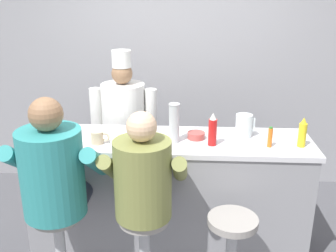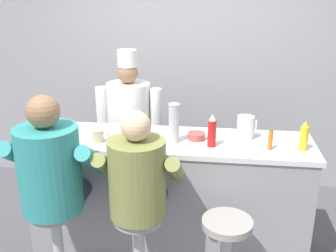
% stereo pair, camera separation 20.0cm
% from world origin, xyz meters
% --- Properties ---
extents(wall_back, '(10.00, 0.06, 2.70)m').
position_xyz_m(wall_back, '(0.00, 1.68, 1.35)').
color(wall_back, '#99999E').
rests_on(wall_back, ground_plane).
extents(diner_counter, '(2.27, 0.62, 1.03)m').
position_xyz_m(diner_counter, '(0.00, 0.31, 0.51)').
color(diner_counter, gray).
rests_on(diner_counter, ground_plane).
extents(ketchup_bottle_red, '(0.06, 0.06, 0.26)m').
position_xyz_m(ketchup_bottle_red, '(0.34, 0.20, 1.15)').
color(ketchup_bottle_red, red).
rests_on(ketchup_bottle_red, diner_counter).
extents(mustard_bottle_yellow, '(0.06, 0.06, 0.23)m').
position_xyz_m(mustard_bottle_yellow, '(1.01, 0.22, 1.13)').
color(mustard_bottle_yellow, yellow).
rests_on(mustard_bottle_yellow, diner_counter).
extents(hot_sauce_bottle_orange, '(0.03, 0.03, 0.16)m').
position_xyz_m(hot_sauce_bottle_orange, '(0.77, 0.19, 1.10)').
color(hot_sauce_bottle_orange, orange).
rests_on(hot_sauce_bottle_orange, diner_counter).
extents(water_pitcher_clear, '(0.15, 0.13, 0.18)m').
position_xyz_m(water_pitcher_clear, '(0.60, 0.40, 1.12)').
color(water_pitcher_clear, silver).
rests_on(water_pitcher_clear, diner_counter).
extents(breakfast_plate, '(0.25, 0.25, 0.05)m').
position_xyz_m(breakfast_plate, '(-0.34, 0.26, 1.04)').
color(breakfast_plate, white).
rests_on(breakfast_plate, diner_counter).
extents(cereal_bowl, '(0.14, 0.14, 0.05)m').
position_xyz_m(cereal_bowl, '(0.22, 0.33, 1.05)').
color(cereal_bowl, '#B24C47').
rests_on(cereal_bowl, diner_counter).
extents(coffee_mug_tan, '(0.15, 0.10, 0.10)m').
position_xyz_m(coffee_mug_tan, '(-0.54, 0.18, 1.08)').
color(coffee_mug_tan, beige).
rests_on(coffee_mug_tan, diner_counter).
extents(cup_stack_steel, '(0.09, 0.09, 0.31)m').
position_xyz_m(cup_stack_steel, '(0.05, 0.25, 1.18)').
color(cup_stack_steel, '#B7BABF').
rests_on(cup_stack_steel, diner_counter).
extents(diner_seated_teal, '(0.65, 0.64, 1.52)m').
position_xyz_m(diner_seated_teal, '(-0.74, -0.24, 0.95)').
color(diner_seated_teal, '#B2B5BA').
rests_on(diner_seated_teal, ground_plane).
extents(diner_seated_olive, '(0.58, 0.58, 1.44)m').
position_xyz_m(diner_seated_olive, '(-0.14, -0.25, 0.91)').
color(diner_seated_olive, '#B2B5BA').
rests_on(diner_seated_olive, ground_plane).
extents(empty_stool_round, '(0.34, 0.34, 0.69)m').
position_xyz_m(empty_stool_round, '(0.47, -0.28, 0.46)').
color(empty_stool_round, '#B2B5BA').
rests_on(empty_stool_round, ground_plane).
extents(cook_in_whites_near, '(0.64, 0.41, 1.63)m').
position_xyz_m(cook_in_whites_near, '(-0.46, 0.93, 0.89)').
color(cook_in_whites_near, '#232328').
rests_on(cook_in_whites_near, ground_plane).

